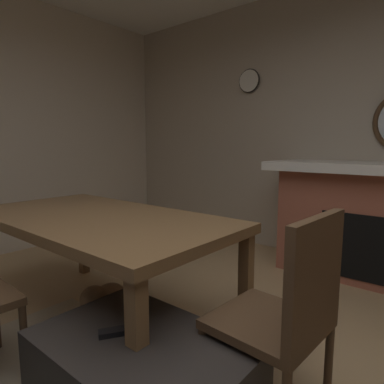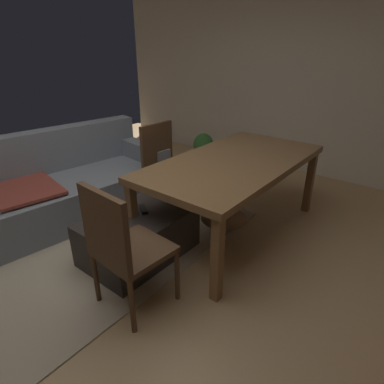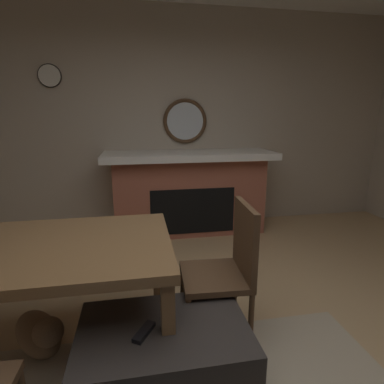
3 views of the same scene
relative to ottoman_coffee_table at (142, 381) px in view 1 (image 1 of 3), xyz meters
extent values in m
cube|color=#B7A893|center=(-0.28, -2.76, 1.21)|extent=(6.87, 0.12, 2.81)
cube|color=#2D2826|center=(0.00, 0.00, 0.00)|extent=(0.92, 0.61, 0.39)
cube|color=black|center=(0.11, 0.04, 0.21)|extent=(0.13, 0.16, 0.02)
cube|color=brown|center=(0.86, -0.39, 0.52)|extent=(1.87, 0.98, 0.06)
cube|color=brown|center=(-0.02, 0.04, 0.15)|extent=(0.07, 0.07, 0.68)
cube|color=brown|center=(-0.02, -0.82, 0.15)|extent=(0.07, 0.07, 0.68)
cube|color=brown|center=(1.73, -0.82, 0.15)|extent=(0.07, 0.07, 0.68)
cube|color=#513823|center=(-0.38, -0.39, 0.24)|extent=(0.46, 0.46, 0.04)
cube|color=#513823|center=(-0.58, -0.38, 0.50)|extent=(0.07, 0.44, 0.48)
cylinder|color=#513823|center=(-0.17, -0.20, 0.01)|extent=(0.04, 0.04, 0.41)
cylinder|color=#513823|center=(-0.19, -0.60, 0.01)|extent=(0.04, 0.04, 0.41)
cylinder|color=#513823|center=(-0.59, -0.58, 0.01)|extent=(0.04, 0.04, 0.41)
cylinder|color=#513823|center=(0.65, 0.20, 0.01)|extent=(0.04, 0.04, 0.41)
ellipsoid|color=#8C6B4C|center=(0.76, -0.37, -0.03)|extent=(0.44, 0.49, 0.23)
sphere|color=#8C6B4C|center=(0.64, -0.20, 0.09)|extent=(0.17, 0.17, 0.17)
cylinder|color=silver|center=(1.07, -2.67, 1.75)|extent=(0.25, 0.03, 0.25)
torus|color=black|center=(1.07, -2.67, 1.75)|extent=(0.27, 0.02, 0.27)
camera|label=1|loc=(-1.00, 0.87, 1.00)|focal=31.35mm
camera|label=2|loc=(-1.54, -1.81, 1.49)|focal=29.97mm
camera|label=3|loc=(0.11, 1.43, 1.30)|focal=28.86mm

